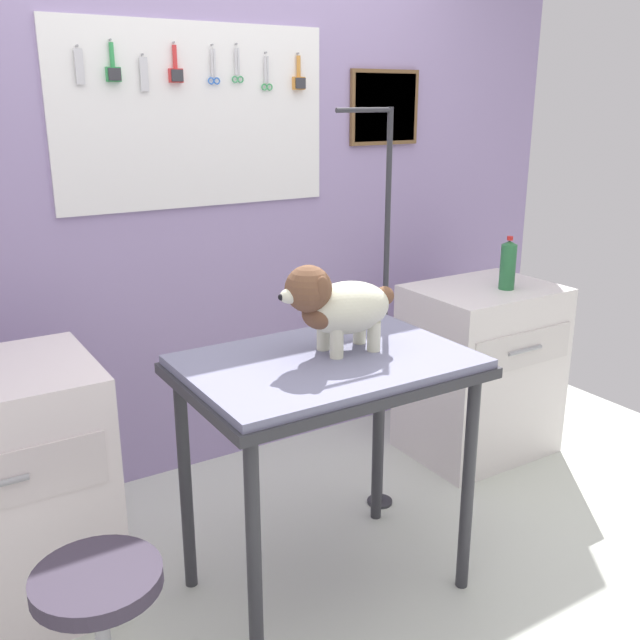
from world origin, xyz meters
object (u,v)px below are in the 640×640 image
object	(u,v)px
stool	(100,605)
grooming_table	(327,384)
cabinet_right	(480,370)
grooming_arm	(383,335)
dog	(337,305)
soda_bottle	(508,265)

from	to	relation	value
stool	grooming_table	bearing A→B (deg)	15.70
grooming_table	cabinet_right	bearing A→B (deg)	22.69
grooming_table	grooming_arm	bearing A→B (deg)	35.21
cabinet_right	stool	distance (m)	2.20
grooming_table	cabinet_right	xyz separation A→B (m)	(1.21, 0.51, -0.37)
dog	cabinet_right	size ratio (longest dim) A/B	0.51
grooming_table	stool	xyz separation A→B (m)	(-0.85, -0.24, -0.35)
grooming_table	grooming_arm	world-z (taller)	grooming_arm
cabinet_right	soda_bottle	size ratio (longest dim) A/B	3.38
cabinet_right	grooming_arm	bearing A→B (deg)	-167.29
cabinet_right	soda_bottle	world-z (taller)	soda_bottle
dog	soda_bottle	xyz separation A→B (m)	(1.22, 0.40, -0.09)
grooming_table	dog	xyz separation A→B (m)	(0.05, 0.03, 0.26)
dog	stool	size ratio (longest dim) A/B	0.80
cabinet_right	stool	xyz separation A→B (m)	(-2.06, -0.75, 0.02)
grooming_table	soda_bottle	world-z (taller)	soda_bottle
grooming_arm	cabinet_right	bearing A→B (deg)	12.71
grooming_table	soda_bottle	size ratio (longest dim) A/B	3.82
dog	cabinet_right	world-z (taller)	dog
grooming_table	stool	size ratio (longest dim) A/B	1.77
grooming_arm	dog	distance (m)	0.60
stool	soda_bottle	bearing A→B (deg)	17.56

